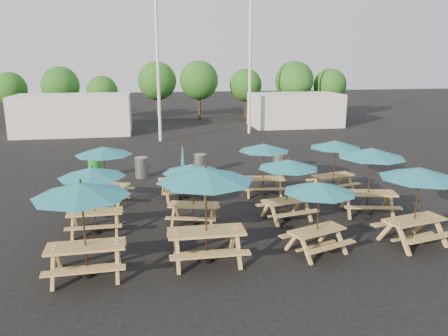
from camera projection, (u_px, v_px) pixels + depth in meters
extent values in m
plane|color=black|center=(231.00, 207.00, 15.82)|extent=(120.00, 120.00, 0.00)
cube|color=tan|center=(86.00, 246.00, 10.62)|extent=(1.91, 0.79, 0.06)
cube|color=tan|center=(84.00, 271.00, 10.03)|extent=(1.89, 0.31, 0.04)
cube|color=tan|center=(89.00, 246.00, 11.35)|extent=(1.89, 0.31, 0.04)
cylinder|color=black|center=(88.00, 273.00, 10.79)|extent=(0.38, 0.38, 0.10)
cylinder|color=brown|center=(84.00, 230.00, 10.51)|extent=(0.05, 0.05, 2.41)
cone|color=teal|center=(81.00, 189.00, 10.27)|extent=(2.38, 2.38, 0.34)
cube|color=tan|center=(95.00, 212.00, 13.32)|extent=(1.64, 0.65, 0.05)
cube|color=tan|center=(93.00, 227.00, 12.81)|extent=(1.64, 0.24, 0.04)
cube|color=tan|center=(97.00, 214.00, 13.96)|extent=(1.64, 0.24, 0.04)
cylinder|color=black|center=(96.00, 231.00, 13.47)|extent=(0.33, 0.33, 0.09)
cylinder|color=brown|center=(94.00, 200.00, 13.23)|extent=(0.04, 0.04, 2.10)
cone|color=teal|center=(92.00, 172.00, 13.02)|extent=(2.03, 2.03, 0.29)
cube|color=tan|center=(106.00, 185.00, 16.14)|extent=(1.81, 1.19, 0.06)
cube|color=tan|center=(99.00, 197.00, 15.61)|extent=(1.67, 0.79, 0.04)
cube|color=tan|center=(113.00, 187.00, 16.80)|extent=(1.67, 0.79, 0.04)
cylinder|color=black|center=(107.00, 202.00, 16.30)|extent=(0.34, 0.34, 0.09)
cylinder|color=brown|center=(105.00, 175.00, 16.05)|extent=(0.04, 0.04, 2.16)
cone|color=teal|center=(103.00, 151.00, 15.83)|extent=(2.65, 2.65, 0.30)
cube|color=tan|center=(206.00, 231.00, 11.40)|extent=(2.02, 0.81, 0.07)
cube|color=tan|center=(210.00, 255.00, 10.77)|extent=(2.02, 0.31, 0.04)
cube|color=tan|center=(203.00, 232.00, 12.19)|extent=(2.02, 0.31, 0.04)
cylinder|color=black|center=(207.00, 259.00, 11.59)|extent=(0.40, 0.40, 0.11)
cylinder|color=brown|center=(206.00, 215.00, 11.29)|extent=(0.05, 0.05, 2.57)
cone|color=teal|center=(206.00, 174.00, 11.03)|extent=(2.50, 2.50, 0.36)
cube|color=tan|center=(193.00, 205.00, 14.05)|extent=(1.69, 1.02, 0.05)
cube|color=tan|center=(191.00, 219.00, 13.55)|extent=(1.59, 0.64, 0.04)
cube|color=tan|center=(196.00, 207.00, 14.67)|extent=(1.59, 0.64, 0.04)
cylinder|color=black|center=(194.00, 223.00, 14.19)|extent=(0.32, 0.32, 0.09)
cylinder|color=brown|center=(193.00, 194.00, 13.96)|extent=(0.04, 0.04, 2.03)
cone|color=teal|center=(193.00, 168.00, 13.76)|extent=(2.40, 2.40, 0.28)
cube|color=tan|center=(183.00, 179.00, 16.71)|extent=(1.91, 0.94, 0.06)
cube|color=tan|center=(187.00, 191.00, 16.16)|extent=(1.85, 0.48, 0.04)
cube|color=tan|center=(180.00, 182.00, 17.40)|extent=(1.85, 0.48, 0.04)
cylinder|color=black|center=(184.00, 197.00, 16.87)|extent=(0.37, 0.37, 0.10)
cylinder|color=brown|center=(183.00, 169.00, 16.61)|extent=(0.04, 0.04, 2.34)
cone|color=teal|center=(183.00, 158.00, 16.51)|extent=(0.22, 0.22, 1.53)
cube|color=tan|center=(317.00, 230.00, 11.95)|extent=(1.71, 1.11, 0.05)
cube|color=tan|center=(331.00, 247.00, 11.52)|extent=(1.58, 0.74, 0.04)
cube|color=tan|center=(303.00, 232.00, 12.50)|extent=(1.58, 0.74, 0.04)
cylinder|color=black|center=(316.00, 251.00, 12.10)|extent=(0.32, 0.32, 0.09)
cylinder|color=brown|center=(318.00, 218.00, 11.86)|extent=(0.04, 0.04, 2.04)
cone|color=teal|center=(319.00, 187.00, 11.66)|extent=(2.49, 2.49, 0.28)
cube|color=tan|center=(287.00, 200.00, 14.45)|extent=(1.72, 0.97, 0.05)
cube|color=tan|center=(296.00, 213.00, 13.98)|extent=(1.63, 0.58, 0.04)
cube|color=tan|center=(278.00, 203.00, 15.05)|extent=(1.63, 0.58, 0.04)
cylinder|color=black|center=(286.00, 218.00, 14.60)|extent=(0.32, 0.32, 0.09)
cylinder|color=brown|center=(287.00, 190.00, 14.36)|extent=(0.04, 0.04, 2.08)
cone|color=teal|center=(288.00, 164.00, 14.15)|extent=(2.38, 2.38, 0.29)
cube|color=tan|center=(263.00, 178.00, 17.15)|extent=(1.69, 0.84, 0.05)
cube|color=tan|center=(265.00, 189.00, 16.63)|extent=(1.64, 0.44, 0.04)
cube|color=tan|center=(261.00, 181.00, 17.79)|extent=(1.64, 0.44, 0.04)
cylinder|color=black|center=(263.00, 193.00, 17.30)|extent=(0.32, 0.32, 0.09)
cylinder|color=brown|center=(264.00, 169.00, 17.06)|extent=(0.04, 0.04, 2.08)
cone|color=teal|center=(264.00, 147.00, 16.85)|extent=(2.24, 2.24, 0.29)
cube|color=tan|center=(415.00, 220.00, 12.50)|extent=(1.91, 1.07, 0.06)
cube|color=tan|center=(432.00, 237.00, 11.98)|extent=(1.81, 0.63, 0.04)
cube|color=tan|center=(397.00, 221.00, 13.16)|extent=(1.81, 0.63, 0.04)
cylinder|color=black|center=(412.00, 242.00, 12.67)|extent=(0.36, 0.36, 0.10)
cylinder|color=brown|center=(416.00, 206.00, 12.40)|extent=(0.04, 0.04, 2.30)
cone|color=teal|center=(420.00, 173.00, 12.17)|extent=(2.64, 2.64, 0.32)
cube|color=tan|center=(368.00, 193.00, 14.95)|extent=(1.96, 1.12, 0.06)
cube|color=tan|center=(373.00, 208.00, 14.37)|extent=(1.85, 0.67, 0.04)
cube|color=tan|center=(363.00, 195.00, 15.68)|extent=(1.85, 0.67, 0.04)
cylinder|color=black|center=(367.00, 212.00, 15.12)|extent=(0.37, 0.37, 0.10)
cylinder|color=brown|center=(369.00, 181.00, 14.85)|extent=(0.05, 0.05, 2.36)
cone|color=teal|center=(372.00, 153.00, 14.61)|extent=(2.71, 2.71, 0.33)
cube|color=tan|center=(333.00, 175.00, 17.53)|extent=(1.77, 1.03, 0.06)
cube|color=tan|center=(343.00, 186.00, 17.06)|extent=(1.67, 0.63, 0.04)
cube|color=tan|center=(324.00, 178.00, 18.13)|extent=(1.67, 0.63, 0.04)
cylinder|color=black|center=(332.00, 191.00, 17.68)|extent=(0.33, 0.33, 0.09)
cylinder|color=brown|center=(334.00, 166.00, 17.44)|extent=(0.04, 0.04, 2.12)
cone|color=teal|center=(335.00, 144.00, 17.22)|extent=(2.47, 2.47, 0.30)
cylinder|color=#198C2D|center=(95.00, 168.00, 19.55)|extent=(0.58, 0.58, 0.93)
cylinder|color=gray|center=(141.00, 167.00, 19.74)|extent=(0.58, 0.58, 0.93)
cylinder|color=gray|center=(200.00, 164.00, 20.38)|extent=(0.58, 0.58, 0.93)
cylinder|color=gray|center=(279.00, 163.00, 20.56)|extent=(0.58, 0.58, 0.93)
cylinder|color=orange|center=(280.00, 162.00, 20.70)|extent=(0.58, 0.58, 0.93)
cylinder|color=silver|center=(157.00, 47.00, 27.40)|extent=(0.20, 0.20, 12.00)
cylinder|color=silver|center=(250.00, 48.00, 30.44)|extent=(0.20, 0.20, 12.00)
cube|color=silver|center=(73.00, 114.00, 31.29)|extent=(8.00, 4.00, 2.80)
cube|color=silver|center=(295.00, 110.00, 35.22)|extent=(7.00, 4.00, 2.60)
cylinder|color=#382314|center=(12.00, 111.00, 37.26)|extent=(0.24, 0.24, 1.92)
sphere|color=#1E5919|center=(10.00, 89.00, 36.81)|extent=(2.80, 2.80, 2.80)
cylinder|color=#382314|center=(63.00, 110.00, 36.70)|extent=(0.24, 0.24, 2.14)
sphere|color=#1E5919|center=(60.00, 85.00, 36.20)|extent=(3.11, 3.11, 3.11)
cylinder|color=#382314|center=(104.00, 112.00, 37.09)|extent=(0.24, 0.24, 1.78)
sphere|color=#1E5919|center=(102.00, 91.00, 36.67)|extent=(2.59, 2.59, 2.59)
cylinder|color=#382314|center=(158.00, 107.00, 38.84)|extent=(0.24, 0.24, 2.31)
sphere|color=#1E5919|center=(157.00, 81.00, 38.30)|extent=(3.36, 3.36, 3.36)
cylinder|color=#382314|center=(199.00, 106.00, 39.04)|extent=(0.24, 0.24, 2.35)
sphere|color=#1E5919|center=(199.00, 80.00, 38.49)|extent=(3.41, 3.41, 3.41)
cylinder|color=#382314|center=(245.00, 107.00, 40.22)|extent=(0.24, 0.24, 2.02)
sphere|color=#1E5919|center=(246.00, 85.00, 39.75)|extent=(2.94, 2.94, 2.94)
cylinder|color=#382314|center=(293.00, 106.00, 39.18)|extent=(0.24, 0.24, 2.32)
sphere|color=#1E5919|center=(294.00, 80.00, 38.64)|extent=(3.38, 3.38, 3.38)
cylinder|color=#382314|center=(329.00, 107.00, 39.84)|extent=(0.24, 0.24, 2.03)
sphere|color=#1E5919|center=(330.00, 85.00, 39.36)|extent=(2.95, 2.95, 2.95)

